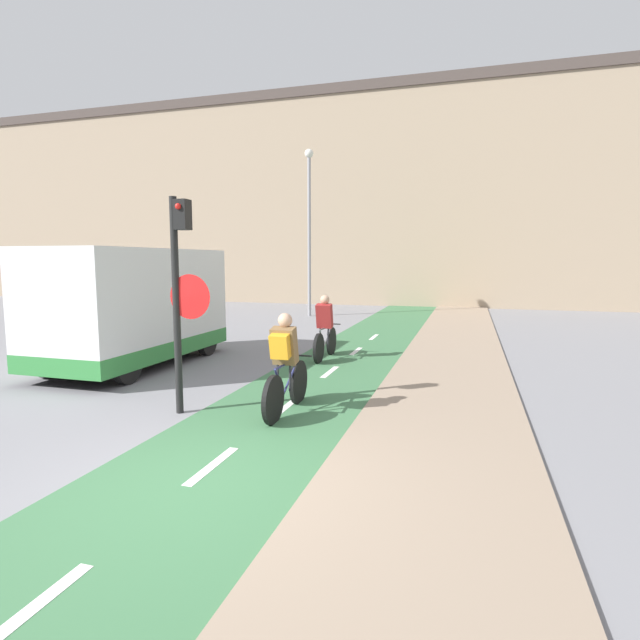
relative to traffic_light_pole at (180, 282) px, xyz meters
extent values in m
plane|color=gray|center=(1.41, -2.19, -2.02)|extent=(120.00, 120.00, 0.00)
cube|color=#3D7047|center=(1.41, -2.19, -2.01)|extent=(2.42, 60.00, 0.02)
cube|color=white|center=(1.41, -4.19, -2.00)|extent=(0.12, 1.10, 0.00)
cube|color=white|center=(1.41, -1.69, -2.00)|extent=(0.12, 1.10, 0.00)
cube|color=white|center=(1.41, 0.81, -2.00)|extent=(0.12, 1.10, 0.00)
cube|color=white|center=(1.41, 3.31, -2.00)|extent=(0.12, 1.10, 0.00)
cube|color=white|center=(1.41, 5.81, -2.00)|extent=(0.12, 1.10, 0.00)
cube|color=white|center=(1.41, 8.31, -2.00)|extent=(0.12, 1.10, 0.00)
cube|color=gray|center=(3.82, -2.19, -2.00)|extent=(2.40, 60.00, 0.05)
cube|color=gray|center=(1.41, 21.54, 3.36)|extent=(60.00, 5.00, 10.77)
cube|color=#473D38|center=(1.41, 21.54, 9.00)|extent=(60.00, 5.20, 0.50)
cylinder|color=black|center=(-0.08, 0.00, -0.39)|extent=(0.11, 0.11, 3.28)
cube|color=black|center=(0.07, 0.00, 0.98)|extent=(0.20, 0.20, 0.44)
sphere|color=red|center=(0.07, -0.11, 1.09)|extent=(0.09, 0.09, 0.09)
cone|color=red|center=(0.15, 0.00, -0.22)|extent=(0.67, 0.01, 0.67)
cone|color=silver|center=(0.15, 0.00, -0.22)|extent=(0.60, 0.02, 0.60)
cylinder|color=gray|center=(-2.32, 13.45, 1.26)|extent=(0.14, 0.14, 6.57)
sphere|color=silver|center=(-2.32, 13.45, 4.66)|extent=(0.36, 0.36, 0.36)
cylinder|color=black|center=(1.51, -0.09, -1.67)|extent=(0.07, 0.72, 0.72)
cylinder|color=black|center=(1.51, 1.01, -1.67)|extent=(0.07, 0.72, 0.72)
cylinder|color=navy|center=(1.51, 0.67, -1.48)|extent=(0.04, 0.70, 0.44)
cylinder|color=navy|center=(1.51, 0.16, -1.46)|extent=(0.04, 0.37, 0.47)
cylinder|color=navy|center=(1.51, 0.50, -1.25)|extent=(0.04, 1.03, 0.07)
cylinder|color=navy|center=(1.51, 0.12, -1.67)|extent=(0.04, 0.42, 0.05)
cylinder|color=black|center=(1.51, 1.01, -1.22)|extent=(0.46, 0.03, 0.03)
cube|color=brown|center=(1.51, 0.38, -0.96)|extent=(0.36, 0.31, 0.59)
sphere|color=tan|center=(1.51, 0.42, -0.58)|extent=(0.22, 0.22, 0.22)
cylinder|color=#232328|center=(1.41, 0.34, -1.41)|extent=(0.04, 0.07, 0.45)
cylinder|color=#232328|center=(1.61, 0.34, -1.41)|extent=(0.04, 0.07, 0.45)
cube|color=orange|center=(1.51, 0.20, -0.94)|extent=(0.28, 0.23, 0.39)
cylinder|color=black|center=(0.91, 4.15, -1.68)|extent=(0.07, 0.70, 0.70)
cylinder|color=black|center=(0.91, 5.25, -1.68)|extent=(0.07, 0.70, 0.70)
cylinder|color=slate|center=(0.91, 4.91, -1.49)|extent=(0.04, 0.70, 0.43)
cylinder|color=slate|center=(0.91, 4.40, -1.48)|extent=(0.04, 0.37, 0.46)
cylinder|color=slate|center=(0.91, 4.74, -1.28)|extent=(0.04, 1.02, 0.07)
cylinder|color=slate|center=(0.91, 4.36, -1.68)|extent=(0.04, 0.42, 0.05)
cylinder|color=black|center=(0.91, 5.25, -1.24)|extent=(0.46, 0.03, 0.03)
cube|color=maroon|center=(0.91, 4.62, -0.98)|extent=(0.36, 0.31, 0.59)
sphere|color=tan|center=(0.91, 4.66, -0.60)|extent=(0.22, 0.22, 0.22)
cylinder|color=#232328|center=(0.81, 4.58, -1.43)|extent=(0.04, 0.07, 0.44)
cylinder|color=#232328|center=(1.01, 4.58, -1.43)|extent=(0.04, 0.07, 0.44)
cube|color=silver|center=(-2.97, 2.81, -0.61)|extent=(2.06, 4.67, 2.35)
cube|color=#33843D|center=(-2.97, 2.81, -1.60)|extent=(2.07, 4.68, 0.36)
cube|color=black|center=(-2.97, 5.12, -0.19)|extent=(1.86, 0.04, 0.70)
cylinder|color=black|center=(-3.89, 4.32, -1.67)|extent=(0.18, 0.70, 0.70)
cylinder|color=black|center=(-2.04, 4.32, -1.67)|extent=(0.18, 0.70, 0.70)
cylinder|color=black|center=(-3.89, 1.29, -1.67)|extent=(0.18, 0.70, 0.70)
cylinder|color=black|center=(-2.04, 1.29, -1.67)|extent=(0.18, 0.70, 0.70)
camera|label=1|loc=(4.14, -6.55, 0.32)|focal=28.00mm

